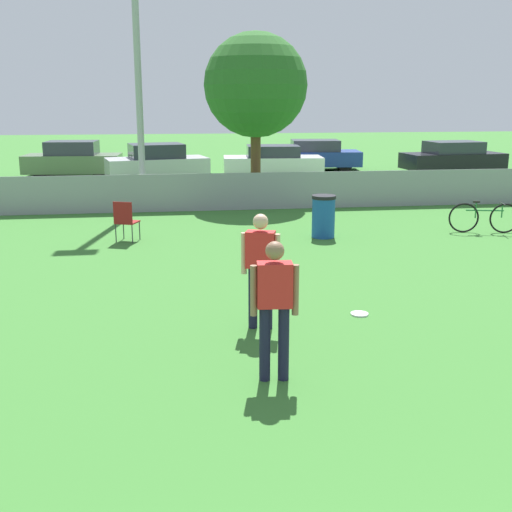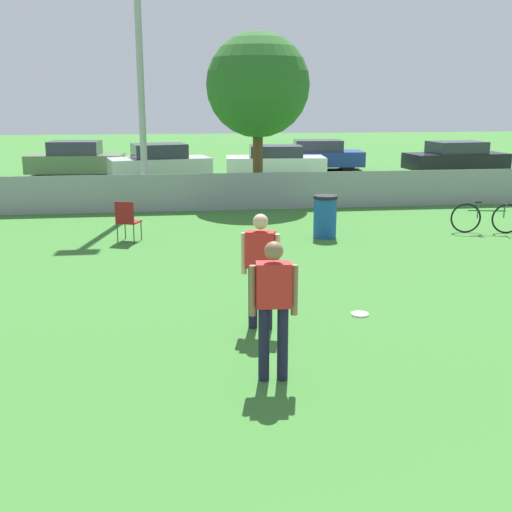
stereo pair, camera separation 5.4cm
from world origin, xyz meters
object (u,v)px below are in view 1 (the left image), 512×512
Objects in this scene: folding_chair_sideline at (125,219)px; parked_car_olive at (73,160)px; tree_near_pole at (256,86)px; parked_car_silver at (157,163)px; light_pole at (135,9)px; player_defender_red at (274,301)px; parked_car_white at (273,161)px; frisbee_disc at (359,314)px; parked_car_dark at (453,158)px; parked_car_blue at (315,155)px; trash_bin at (323,216)px; bicycle_sideline at (484,218)px; player_thrower_red at (260,263)px.

folding_chair_sideline is 0.24× the size of parked_car_olive.
parked_car_silver is (-3.21, 5.63, -2.92)m from tree_near_pole.
light_pole is 5.86× the size of player_defender_red.
tree_near_pole reaches higher than parked_car_white.
tree_near_pole is at bearing -99.69° from parked_car_white.
parked_car_white reaches higher than frisbee_disc.
folding_chair_sideline is 0.21× the size of parked_car_dark.
parked_car_silver is (-3.24, 17.00, 0.69)m from frisbee_disc.
parked_car_olive is 0.95× the size of parked_car_white.
frisbee_disc is at bearing -89.82° from tree_near_pole.
parked_car_silver is at bearing -151.64° from parked_car_blue.
frisbee_disc is 0.07× the size of parked_car_silver.
parked_car_white is at bearing 85.07° from player_defender_red.
bicycle_sideline is at bearing -0.81° from trash_bin.
player_defender_red is 0.39× the size of parked_car_white.
trash_bin is at bearing 76.60° from player_defender_red.
frisbee_disc is at bearing -66.40° from parked_car_olive.
tree_near_pole reaches higher than parked_car_blue.
parked_car_silver is (0.36, 6.32, -5.01)m from light_pole.
parked_car_olive is at bearing 110.91° from light_pole.
trash_bin is at bearing 81.93° from frisbee_disc.
player_defender_red is at bearing -128.59° from frisbee_disc.
light_pole is 12.64m from frisbee_disc.
player_thrower_red is at bearing -99.45° from parked_car_blue.
light_pole is at bearing -169.12° from tree_near_pole.
player_thrower_red is (-1.56, -11.74, -2.64)m from tree_near_pole.
player_defender_red is at bearing -96.91° from parked_car_silver.
parked_car_white is 3.09m from parked_car_blue.
tree_near_pole is 12.13m from player_thrower_red.
parked_car_silver is at bearing -71.30° from folding_chair_sideline.
player_thrower_red is at bearing -95.53° from parked_car_white.
player_thrower_red is at bearing -79.72° from light_pole.
parked_car_silver is 0.92× the size of parked_car_dark.
parked_car_silver is (-4.04, 11.39, 0.19)m from trash_bin.
trash_bin is at bearing -82.02° from parked_car_silver.
parked_car_dark is (11.37, 18.52, -0.31)m from player_thrower_red.
tree_near_pole is at bearing -151.17° from parked_car_dark.
parked_car_white is (1.65, 6.56, -2.98)m from tree_near_pole.
folding_chair_sideline is 16.24m from parked_car_blue.
player_thrower_red is 0.40× the size of parked_car_blue.
parked_car_blue and parked_car_dark have the same top height.
bicycle_sideline is (4.88, -5.81, -3.24)m from tree_near_pole.
player_thrower_red is 6.07× the size of frisbee_disc.
parked_car_white is at bearing 84.85° from frisbee_disc.
player_thrower_red is at bearing 132.02° from folding_chair_sideline.
parked_car_silver is 0.99× the size of parked_car_white.
trash_bin is at bearing -56.53° from parked_car_olive.
parked_car_dark is (16.55, -0.85, -0.04)m from parked_car_olive.
player_thrower_red is 1.90m from frisbee_disc.
player_defender_red is 0.40× the size of parked_car_blue.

